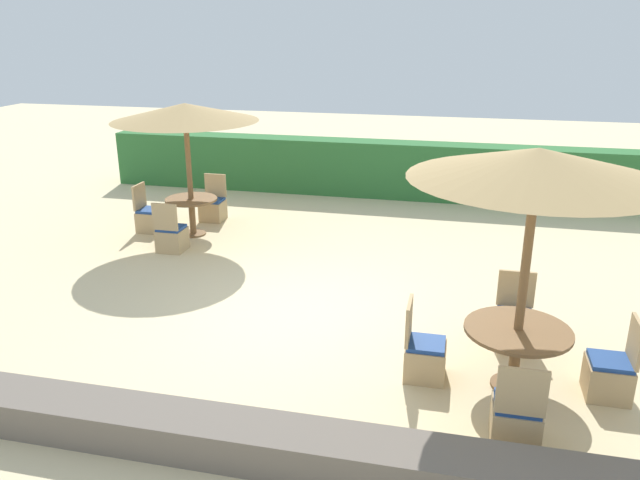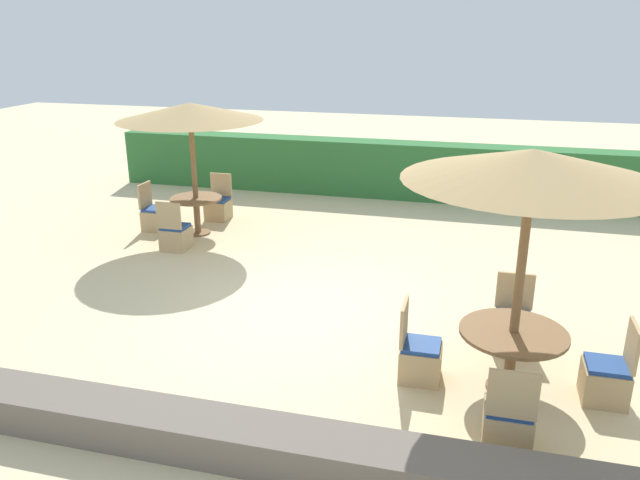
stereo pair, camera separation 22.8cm
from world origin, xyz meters
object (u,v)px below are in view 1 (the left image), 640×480
(patio_chair_back_left_west, at_px, (150,218))
(patio_chair_back_left_north, at_px, (213,208))
(patio_chair_front_right_south, at_px, (516,419))
(patio_chair_front_right_west, at_px, (424,356))
(patio_chair_front_right_north, at_px, (514,326))
(round_table_back_left, at_px, (192,207))
(patio_chair_back_left_south, at_px, (172,237))
(patio_chair_front_right_east, at_px, (610,375))
(parasol_back_left, at_px, (185,113))
(round_table_front_right, at_px, (517,340))
(parasol_front_right, at_px, (537,165))

(patio_chair_back_left_west, bearing_deg, patio_chair_back_left_north, 135.92)
(patio_chair_front_right_south, xyz_separation_m, patio_chair_front_right_west, (-0.95, 1.01, 0.00))
(patio_chair_front_right_north, distance_m, patio_chair_front_right_west, 1.47)
(patio_chair_front_right_north, xyz_separation_m, patio_chair_back_left_west, (-6.66, 3.16, 0.00))
(round_table_back_left, bearing_deg, patio_chair_back_left_north, 88.59)
(patio_chair_back_left_south, bearing_deg, patio_chair_front_right_east, -25.35)
(parasol_back_left, bearing_deg, patio_chair_front_right_west, -41.50)
(patio_chair_front_right_south, relative_size, patio_chair_back_left_south, 1.00)
(patio_chair_front_right_west, bearing_deg, patio_chair_back_left_west, -126.68)
(parasol_back_left, height_order, patio_chair_back_left_west, parasol_back_left)
(patio_chair_front_right_north, bearing_deg, patio_chair_back_left_south, -21.00)
(round_table_front_right, bearing_deg, parasol_front_right, 153.43)
(parasol_front_right, bearing_deg, patio_chair_front_right_west, -178.57)
(parasol_back_left, bearing_deg, patio_chair_back_left_west, 179.25)
(parasol_front_right, bearing_deg, patio_chair_back_left_north, 138.04)
(parasol_back_left, distance_m, patio_chair_back_left_south, 2.27)
(parasol_front_right, height_order, patio_chair_back_left_south, parasol_front_right)
(round_table_front_right, xyz_separation_m, patio_chair_front_right_east, (1.01, 0.03, -0.32))
(parasol_back_left, distance_m, patio_chair_back_left_north, 2.29)
(parasol_back_left, xyz_separation_m, patio_chair_back_left_south, (0.01, -0.94, -2.07))
(patio_chair_front_right_north, distance_m, round_table_back_left, 6.57)
(patio_chair_front_right_west, xyz_separation_m, patio_chair_back_left_north, (-4.69, 5.14, 0.00))
(parasol_back_left, bearing_deg, patio_chair_back_left_north, 88.59)
(round_table_back_left, distance_m, patio_chair_back_left_west, 0.95)
(round_table_back_left, height_order, patio_chair_back_left_north, patio_chair_back_left_north)
(round_table_front_right, distance_m, patio_chair_back_left_north, 7.65)
(round_table_back_left, bearing_deg, patio_chair_front_right_west, -41.50)
(patio_chair_front_right_north, relative_size, patio_chair_front_right_west, 1.00)
(parasol_back_left, xyz_separation_m, round_table_back_left, (0.00, 0.00, -1.78))
(patio_chair_front_right_west, xyz_separation_m, round_table_back_left, (-4.71, 4.17, 0.29))
(round_table_front_right, xyz_separation_m, round_table_back_left, (-5.71, 4.14, -0.03))
(round_table_front_right, relative_size, patio_chair_back_left_north, 1.26)
(round_table_back_left, bearing_deg, round_table_front_right, -35.98)
(patio_chair_front_right_west, xyz_separation_m, patio_chair_back_left_south, (-4.70, 3.23, 0.00))
(patio_chair_front_right_south, bearing_deg, patio_chair_front_right_east, 45.57)
(round_table_front_right, relative_size, patio_chair_back_left_south, 1.26)
(patio_chair_front_right_north, bearing_deg, parasol_front_right, 86.81)
(parasol_front_right, bearing_deg, round_table_front_right, -26.57)
(patio_chair_front_right_west, distance_m, patio_chair_back_left_south, 5.71)
(patio_chair_front_right_east, height_order, round_table_back_left, patio_chair_front_right_east)
(parasol_front_right, bearing_deg, patio_chair_back_left_south, 150.62)
(patio_chair_front_right_south, height_order, patio_chair_back_left_west, same)
(patio_chair_front_right_east, distance_m, round_table_back_left, 7.88)
(round_table_front_right, relative_size, round_table_back_left, 1.19)
(parasol_front_right, height_order, parasol_back_left, parasol_front_right)
(parasol_front_right, bearing_deg, patio_chair_front_right_north, 86.81)
(parasol_front_right, height_order, round_table_front_right, parasol_front_right)
(patio_chair_front_right_south, relative_size, patio_chair_front_right_north, 1.00)
(patio_chair_front_right_west, xyz_separation_m, parasol_back_left, (-4.71, 4.17, 2.07))
(round_table_front_right, height_order, patio_chair_back_left_west, patio_chair_back_left_west)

